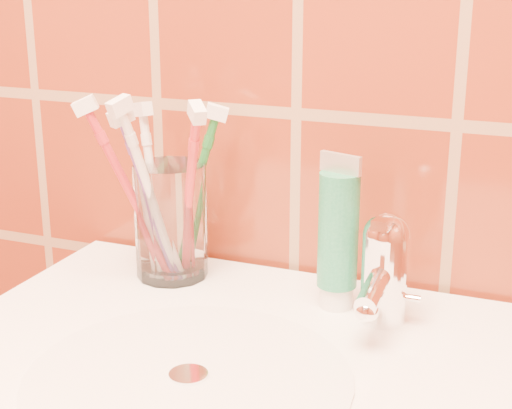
% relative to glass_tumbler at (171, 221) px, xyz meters
% --- Properties ---
extents(glass_tumbler, '(0.11, 0.11, 0.14)m').
position_rel_glass_tumbler_xyz_m(glass_tumbler, '(0.00, 0.00, 0.00)').
color(glass_tumbler, white).
rests_on(glass_tumbler, pedestal_sink).
extents(toothpaste_tube, '(0.05, 0.04, 0.17)m').
position_rel_glass_tumbler_xyz_m(toothpaste_tube, '(0.21, -0.01, 0.01)').
color(toothpaste_tube, white).
rests_on(toothpaste_tube, pedestal_sink).
extents(faucet, '(0.05, 0.11, 0.12)m').
position_rel_glass_tumbler_xyz_m(faucet, '(0.26, -0.03, -0.01)').
color(faucet, white).
rests_on(faucet, pedestal_sink).
extents(toothbrush_0, '(0.17, 0.17, 0.24)m').
position_rel_glass_tumbler_xyz_m(toothbrush_0, '(0.04, -0.02, 0.04)').
color(toothbrush_0, red).
rests_on(toothbrush_0, glass_tumbler).
extents(toothbrush_1, '(0.12, 0.11, 0.21)m').
position_rel_glass_tumbler_xyz_m(toothbrush_1, '(0.02, 0.02, 0.03)').
color(toothbrush_1, '#1C6A28').
rests_on(toothbrush_1, glass_tumbler).
extents(toothbrush_2, '(0.18, 0.16, 0.23)m').
position_rel_glass_tumbler_xyz_m(toothbrush_2, '(-0.03, -0.03, 0.04)').
color(toothbrush_2, '#B1262E').
rests_on(toothbrush_2, glass_tumbler).
extents(toothbrush_3, '(0.11, 0.17, 0.25)m').
position_rel_glass_tumbler_xyz_m(toothbrush_3, '(-0.00, -0.04, 0.04)').
color(toothbrush_3, silver).
rests_on(toothbrush_3, glass_tumbler).
extents(toothbrush_4, '(0.10, 0.09, 0.22)m').
position_rel_glass_tumbler_xyz_m(toothbrush_4, '(-0.02, -0.00, 0.03)').
color(toothbrush_4, white).
rests_on(toothbrush_4, glass_tumbler).
extents(toothbrush_5, '(0.12, 0.15, 0.23)m').
position_rel_glass_tumbler_xyz_m(toothbrush_5, '(-0.01, -0.03, 0.04)').
color(toothbrush_5, '#76489B').
rests_on(toothbrush_5, glass_tumbler).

